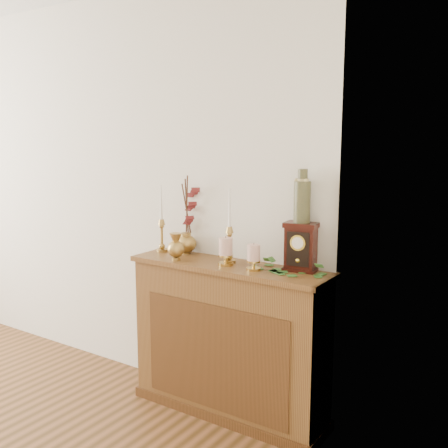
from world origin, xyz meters
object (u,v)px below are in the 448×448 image
Objects in this scene: candlestick_center at (229,239)px; candlestick_left at (162,230)px; ginger_jar at (190,218)px; mantel_clock at (301,247)px; ceramic_vase at (302,199)px; bud_vase at (176,247)px.

candlestick_left is at bearing 178.35° from candlestick_center.
candlestick_left is 0.98× the size of candlestick_center.
ginger_jar reaches higher than candlestick_center.
mantel_clock is at bearing 3.10° from candlestick_left.
mantel_clock is 0.27m from ceramic_vase.
candlestick_left is at bearing -156.23° from ginger_jar.
mantel_clock is (0.43, 0.07, -0.01)m from candlestick_center.
ceramic_vase is (0.73, 0.19, 0.32)m from bud_vase.
candlestick_center is 0.50m from ceramic_vase.
bud_vase is at bearing -165.09° from ceramic_vase.
candlestick_left is at bearing -176.75° from ceramic_vase.
candlestick_center is 0.88× the size of ginger_jar.
candlestick_left is 0.99m from ceramic_vase.
ceramic_vase is at bearing -1.65° from ginger_jar.
mantel_clock is (0.78, -0.02, -0.09)m from ginger_jar.
candlestick_left is 0.87× the size of ginger_jar.
candlestick_center is 0.33m from bud_vase.
ceramic_vase is at bearing 90.00° from mantel_clock.
ginger_jar is at bearing 178.35° from ceramic_vase.
bud_vase is 0.33× the size of ginger_jar.
mantel_clock is at bearing 14.72° from bud_vase.
candlestick_left reaches higher than mantel_clock.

